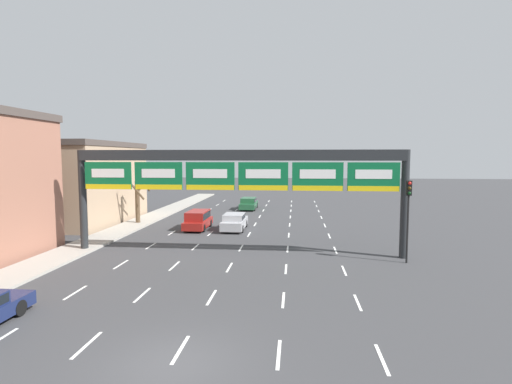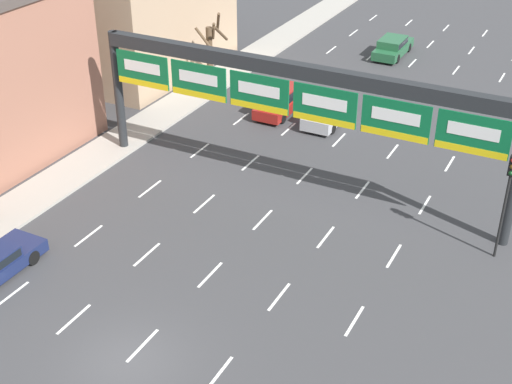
{
  "view_description": "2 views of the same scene",
  "coord_description": "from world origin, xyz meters",
  "px_view_note": "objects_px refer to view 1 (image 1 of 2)",
  "views": [
    {
      "loc": [
        3.79,
        -11.56,
        6.46
      ],
      "look_at": [
        1.34,
        13.33,
        4.24
      ],
      "focal_mm": 28.0,
      "sensor_mm": 36.0,
      "label": 1
    },
    {
      "loc": [
        13.15,
        -15.09,
        18.42
      ],
      "look_at": [
        0.16,
        9.99,
        2.12
      ],
      "focal_mm": 50.0,
      "sensor_mm": 36.0,
      "label": 2
    }
  ],
  "objects_px": {
    "suv_red": "(198,219)",
    "tree_bare_second": "(139,197)",
    "car_green": "(249,203)",
    "car_silver": "(234,221)",
    "sign_gantry": "(237,170)",
    "traffic_light_near_gantry": "(408,205)"
  },
  "relations": [
    {
      "from": "tree_bare_second",
      "to": "sign_gantry",
      "type": "bearing_deg",
      "value": -44.31
    },
    {
      "from": "sign_gantry",
      "to": "suv_red",
      "type": "distance_m",
      "value": 11.03
    },
    {
      "from": "car_green",
      "to": "traffic_light_near_gantry",
      "type": "relative_size",
      "value": 0.97
    },
    {
      "from": "car_silver",
      "to": "car_green",
      "type": "relative_size",
      "value": 0.94
    },
    {
      "from": "car_silver",
      "to": "tree_bare_second",
      "type": "xyz_separation_m",
      "value": [
        -9.57,
        2.13,
        1.85
      ]
    },
    {
      "from": "sign_gantry",
      "to": "car_green",
      "type": "height_order",
      "value": "sign_gantry"
    },
    {
      "from": "car_green",
      "to": "tree_bare_second",
      "type": "relative_size",
      "value": 0.96
    },
    {
      "from": "car_silver",
      "to": "traffic_light_near_gantry",
      "type": "xyz_separation_m",
      "value": [
        12.13,
        -9.92,
        2.79
      ]
    },
    {
      "from": "suv_red",
      "to": "car_green",
      "type": "bearing_deg",
      "value": 78.02
    },
    {
      "from": "sign_gantry",
      "to": "car_green",
      "type": "relative_size",
      "value": 4.48
    },
    {
      "from": "car_green",
      "to": "traffic_light_near_gantry",
      "type": "distance_m",
      "value": 27.03
    },
    {
      "from": "tree_bare_second",
      "to": "traffic_light_near_gantry",
      "type": "bearing_deg",
      "value": -29.05
    },
    {
      "from": "car_green",
      "to": "sign_gantry",
      "type": "bearing_deg",
      "value": -85.22
    },
    {
      "from": "car_silver",
      "to": "suv_red",
      "type": "xyz_separation_m",
      "value": [
        -3.29,
        0.03,
        0.14
      ]
    },
    {
      "from": "sign_gantry",
      "to": "tree_bare_second",
      "type": "distance_m",
      "value": 15.81
    },
    {
      "from": "car_silver",
      "to": "tree_bare_second",
      "type": "bearing_deg",
      "value": 167.44
    },
    {
      "from": "sign_gantry",
      "to": "car_green",
      "type": "xyz_separation_m",
      "value": [
        -1.89,
        22.61,
        -4.81
      ]
    },
    {
      "from": "suv_red",
      "to": "traffic_light_near_gantry",
      "type": "relative_size",
      "value": 0.89
    },
    {
      "from": "suv_red",
      "to": "tree_bare_second",
      "type": "distance_m",
      "value": 6.84
    },
    {
      "from": "car_green",
      "to": "car_silver",
      "type": "bearing_deg",
      "value": -88.55
    },
    {
      "from": "car_silver",
      "to": "car_green",
      "type": "bearing_deg",
      "value": 91.45
    },
    {
      "from": "car_silver",
      "to": "tree_bare_second",
      "type": "distance_m",
      "value": 9.98
    }
  ]
}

